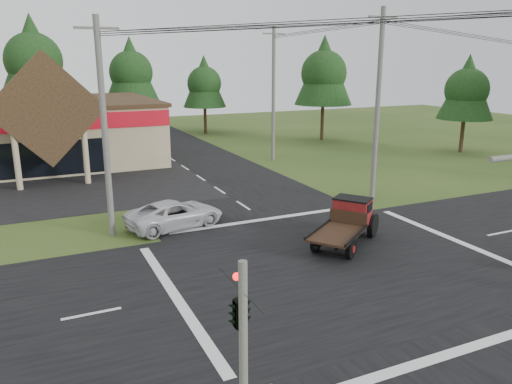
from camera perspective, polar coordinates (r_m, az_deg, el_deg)
ground at (r=21.75m, az=9.09°, el=-8.36°), size 120.00×120.00×0.00m
road_ns at (r=21.75m, az=9.09°, el=-8.33°), size 12.00×120.00×0.02m
road_ew at (r=21.75m, az=9.09°, el=-8.33°), size 120.00×12.00×0.02m
traffic_signal_corner at (r=11.13m, az=-1.87°, el=-11.74°), size 0.53×2.48×4.40m
utility_pole_nw at (r=24.93m, az=-16.94°, el=7.04°), size 2.00×0.30×10.50m
utility_pole_ne at (r=31.32m, az=13.73°, el=9.65°), size 2.00×0.30×11.50m
utility_pole_n at (r=43.17m, az=2.00°, el=11.17°), size 2.00×0.30×11.20m
tree_row_c at (r=57.52m, az=-24.10°, el=13.83°), size 7.28×7.28×13.13m
tree_row_d at (r=59.60m, az=-14.11°, el=13.34°), size 6.16×6.16×11.11m
tree_row_e at (r=59.77m, az=-5.94°, el=12.41°), size 5.04×5.04×9.09m
tree_side_ne at (r=54.99m, az=7.77°, el=13.55°), size 6.16×6.16×11.11m
tree_side_e_near at (r=50.90m, az=22.98°, el=10.93°), size 5.04×5.04×9.09m
antique_flatbed_truck at (r=23.83m, az=10.12°, el=-3.59°), size 5.23×4.54×2.12m
white_pickup at (r=26.40m, az=-9.25°, el=-2.51°), size 5.52×3.40×1.43m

